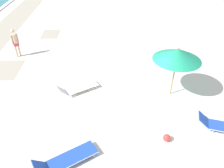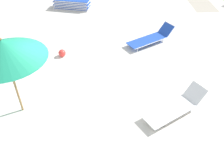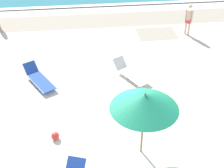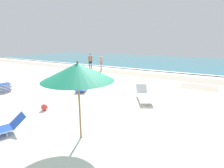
% 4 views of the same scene
% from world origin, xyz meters
% --- Properties ---
extents(ground_plane, '(60.00, 60.00, 0.16)m').
position_xyz_m(ground_plane, '(0.00, 0.01, -0.08)').
color(ground_plane, silver).
extents(beach_umbrella, '(2.10, 2.10, 2.42)m').
position_xyz_m(beach_umbrella, '(0.98, -1.72, 2.10)').
color(beach_umbrella, '#9E7547').
rests_on(beach_umbrella, ground_plane).
extents(sun_lounger_beside_umbrella, '(1.55, 2.11, 0.59)m').
position_xyz_m(sun_lounger_beside_umbrella, '(-2.68, 2.80, 0.22)').
color(sun_lounger_beside_umbrella, blue).
rests_on(sun_lounger_beside_umbrella, ground_plane).
extents(sun_lounger_near_water_left, '(1.52, 2.05, 0.59)m').
position_xyz_m(sun_lounger_near_water_left, '(1.37, 2.76, 0.22)').
color(sun_lounger_near_water_left, white).
rests_on(sun_lounger_near_water_left, ground_plane).
extents(beachgoer_strolling_adult, '(0.34, 0.35, 1.76)m').
position_xyz_m(beachgoer_strolling_adult, '(5.29, 6.74, 1.00)').
color(beachgoer_strolling_adult, beige).
rests_on(beachgoer_strolling_adult, ground_plane).
extents(beach_ball, '(0.28, 0.28, 0.28)m').
position_xyz_m(beach_ball, '(-1.87, -0.80, 0.14)').
color(beach_ball, red).
rests_on(beach_ball, ground_plane).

